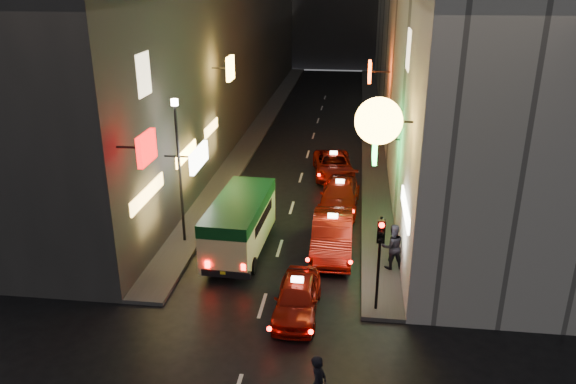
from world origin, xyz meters
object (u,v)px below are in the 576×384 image
at_px(minibus, 240,219).
at_px(taxi_near, 297,295).
at_px(traffic_light, 380,245).
at_px(lamp_post, 179,162).
at_px(pedestrian_crossing, 318,380).

bearing_deg(minibus, taxi_near, -56.24).
bearing_deg(traffic_light, taxi_near, -173.86).
distance_m(taxi_near, lamp_post, 7.89).
xyz_separation_m(pedestrian_crossing, traffic_light, (1.66, 4.81, 1.71)).
bearing_deg(lamp_post, taxi_near, -41.32).
relative_size(minibus, pedestrian_crossing, 2.89).
bearing_deg(traffic_light, lamp_post, 151.09).
xyz_separation_m(minibus, pedestrian_crossing, (3.93, -8.81, -0.53)).
bearing_deg(taxi_near, traffic_light, 6.14).
distance_m(taxi_near, traffic_light, 3.36).
bearing_deg(traffic_light, pedestrian_crossing, -109.06).
distance_m(pedestrian_crossing, lamp_post, 11.72).
distance_m(minibus, pedestrian_crossing, 9.66).
bearing_deg(minibus, pedestrian_crossing, -65.98).
xyz_separation_m(taxi_near, lamp_post, (-5.48, 4.82, 2.99)).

